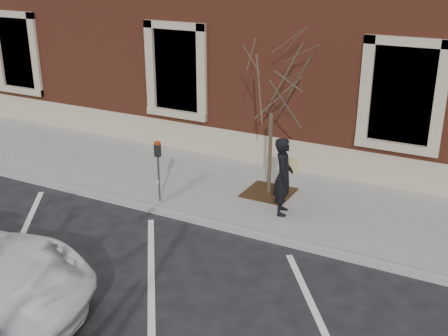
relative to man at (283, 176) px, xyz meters
The scene contains 9 objects.
ground 1.86m from the man, 140.79° to the right, with size 120.00×120.00×0.00m, color #28282B.
sidewalk_near 1.70m from the man, 147.83° to the left, with size 40.00×3.50×0.15m, color #AAA79F.
curb_near 1.84m from the man, 139.39° to the right, with size 40.00×0.12×0.15m, color #9E9E99.
parking_stripes 3.55m from the man, 110.80° to the right, with size 28.00×4.40×0.01m, color silver, non-canonical shape.
building_civic 7.49m from the man, 100.17° to the left, with size 40.00×8.62×8.00m.
man is the anchor object (origin of this frame).
parking_meter 2.78m from the man, 164.69° to the right, with size 0.13×0.10×1.42m.
tree_grate 1.35m from the man, 129.10° to the left, with size 1.07×1.07×0.03m, color #412D15.
sapling 1.93m from the man, 129.10° to the left, with size 2.11×2.11×3.51m.
Camera 1 is at (5.23, -9.28, 5.45)m, focal length 45.00 mm.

